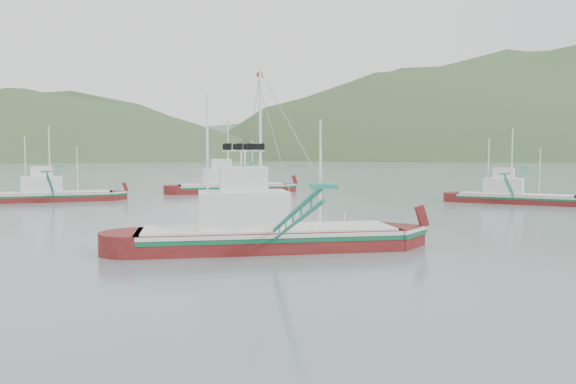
{
  "coord_description": "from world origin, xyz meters",
  "views": [
    {
      "loc": [
        -0.91,
        -30.36,
        5.84
      ],
      "look_at": [
        0.0,
        6.0,
        3.2
      ],
      "focal_mm": 35.0,
      "sensor_mm": 36.0,
      "label": 1
    }
  ],
  "objects_px": {
    "bg_boat_right": "(514,187)",
    "bg_boat_left": "(53,186)",
    "main_boat": "(266,219)",
    "bg_boat_far": "(231,179)"
  },
  "relations": [
    {
      "from": "bg_boat_right",
      "to": "bg_boat_left",
      "type": "height_order",
      "value": "bg_boat_left"
    },
    {
      "from": "main_boat",
      "to": "bg_boat_right",
      "type": "bearing_deg",
      "value": 38.4
    },
    {
      "from": "bg_boat_far",
      "to": "bg_boat_right",
      "type": "relative_size",
      "value": 1.27
    },
    {
      "from": "bg_boat_far",
      "to": "bg_boat_right",
      "type": "height_order",
      "value": "bg_boat_far"
    },
    {
      "from": "main_boat",
      "to": "bg_boat_right",
      "type": "distance_m",
      "value": 39.92
    },
    {
      "from": "main_boat",
      "to": "bg_boat_right",
      "type": "relative_size",
      "value": 1.33
    },
    {
      "from": "bg_boat_right",
      "to": "bg_boat_left",
      "type": "bearing_deg",
      "value": -155.73
    },
    {
      "from": "main_boat",
      "to": "bg_boat_left",
      "type": "bearing_deg",
      "value": 119.4
    },
    {
      "from": "main_boat",
      "to": "bg_boat_far",
      "type": "relative_size",
      "value": 1.05
    },
    {
      "from": "bg_boat_left",
      "to": "main_boat",
      "type": "bearing_deg",
      "value": -70.5
    }
  ]
}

